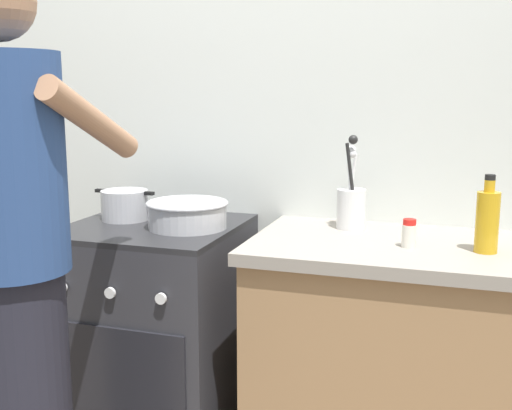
{
  "coord_description": "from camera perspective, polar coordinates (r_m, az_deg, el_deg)",
  "views": [
    {
      "loc": [
        0.7,
        -1.87,
        1.39
      ],
      "look_at": [
        0.05,
        0.12,
        1.0
      ],
      "focal_mm": 44.69,
      "sensor_mm": 36.0,
      "label": 1
    }
  ],
  "objects": [
    {
      "name": "countertop",
      "position": [
        2.23,
        12.96,
        -14.57
      ],
      "size": [
        1.0,
        0.6,
        0.9
      ],
      "color": "#99724C",
      "rests_on": "ground"
    },
    {
      "name": "back_wall",
      "position": [
        2.43,
        6.21,
        7.17
      ],
      "size": [
        3.2,
        0.1,
        2.5
      ],
      "color": "silver",
      "rests_on": "ground"
    },
    {
      "name": "pot",
      "position": [
        2.42,
        -11.66,
        0.0
      ],
      "size": [
        0.24,
        0.17,
        0.11
      ],
      "color": "#B2B2B7",
      "rests_on": "stove_range"
    },
    {
      "name": "oil_bottle",
      "position": [
        2.02,
        20.0,
        -1.29
      ],
      "size": [
        0.07,
        0.07,
        0.24
      ],
      "color": "gold",
      "rests_on": "countertop"
    },
    {
      "name": "mixing_bowl",
      "position": [
        2.25,
        -6.16,
        -0.74
      ],
      "size": [
        0.29,
        0.29,
        0.1
      ],
      "color": "#B7B7BC",
      "rests_on": "stove_range"
    },
    {
      "name": "utensil_crock",
      "position": [
        2.24,
        8.51,
        0.1
      ],
      "size": [
        0.1,
        0.1,
        0.33
      ],
      "color": "silver",
      "rests_on": "countertop"
    },
    {
      "name": "stove_range",
      "position": [
        2.46,
        -8.88,
        -12.04
      ],
      "size": [
        0.6,
        0.62,
        0.9
      ],
      "color": "#2D2D33",
      "rests_on": "ground"
    },
    {
      "name": "spice_bottle",
      "position": [
        2.02,
        13.55,
        -2.51
      ],
      "size": [
        0.04,
        0.04,
        0.09
      ],
      "color": "silver",
      "rests_on": "countertop"
    },
    {
      "name": "person",
      "position": [
        1.86,
        -20.61,
        -6.68
      ],
      "size": [
        0.41,
        0.5,
        1.7
      ],
      "color": "black",
      "rests_on": "ground"
    }
  ]
}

